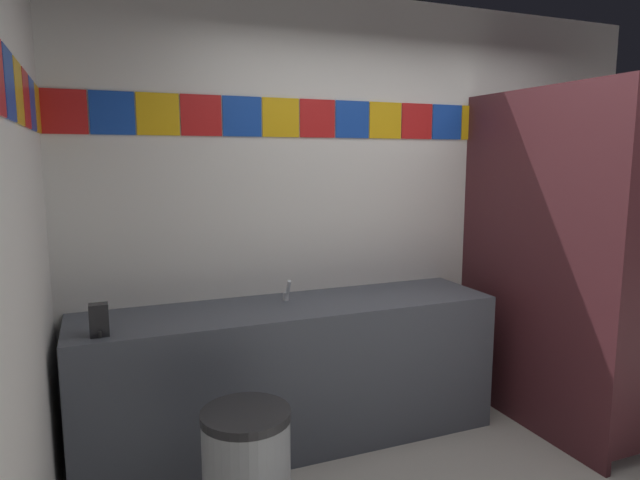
{
  "coord_description": "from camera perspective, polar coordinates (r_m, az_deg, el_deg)",
  "views": [
    {
      "loc": [
        -1.81,
        -1.76,
        1.72
      ],
      "look_at": [
        -0.71,
        0.94,
        1.28
      ],
      "focal_mm": 31.08,
      "sensor_mm": 36.0,
      "label": 1
    }
  ],
  "objects": [
    {
      "name": "toilet",
      "position": [
        4.39,
        24.33,
        -11.01
      ],
      "size": [
        0.39,
        0.49,
        0.74
      ],
      "color": "white",
      "rests_on": "ground_plane"
    },
    {
      "name": "vanity_counter",
      "position": [
        3.42,
        -2.87,
        -13.51
      ],
      "size": [
        2.48,
        0.6,
        0.85
      ],
      "color": "#4C515B",
      "rests_on": "ground_plane"
    },
    {
      "name": "faucet_center",
      "position": [
        3.36,
        -3.43,
        -5.44
      ],
      "size": [
        0.04,
        0.1,
        0.14
      ],
      "color": "silver",
      "rests_on": "vanity_counter"
    },
    {
      "name": "soap_dispenser",
      "position": [
        2.92,
        -21.8,
        -7.65
      ],
      "size": [
        0.09,
        0.09,
        0.16
      ],
      "color": "black",
      "rests_on": "vanity_counter"
    },
    {
      "name": "wall_back",
      "position": [
        3.81,
        6.26,
        3.29
      ],
      "size": [
        4.11,
        0.09,
        2.73
      ],
      "color": "white",
      "rests_on": "ground_plane"
    },
    {
      "name": "trash_bin",
      "position": [
        2.72,
        -7.53,
        -22.83
      ],
      "size": [
        0.4,
        0.4,
        0.61
      ],
      "color": "#999EA3",
      "rests_on": "ground_plane"
    },
    {
      "name": "stall_divider",
      "position": [
        3.64,
        25.52,
        -2.61
      ],
      "size": [
        0.92,
        1.32,
        2.13
      ],
      "color": "#471E23",
      "rests_on": "ground_plane"
    }
  ]
}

